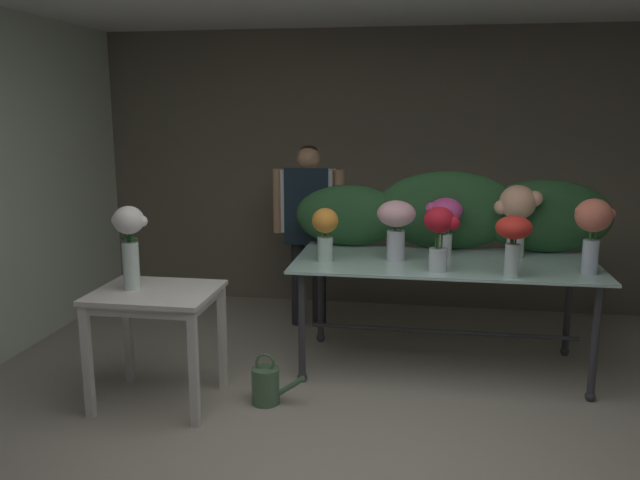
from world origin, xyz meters
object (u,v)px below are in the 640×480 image
object	(u,v)px
florist	(308,216)
vase_blush_lilies	(396,222)
watering_can	(266,385)
display_table_glass	(444,275)
side_table_white	(156,305)
vase_fuchsia_anemones	(445,217)
vase_crimson_carnations	(440,232)
vase_sunset_ranunculus	(325,231)
vase_peach_stock	(518,210)
vase_scarlet_tulips	(513,237)
vase_coral_roses	(593,225)
vase_white_roses_tall	(130,239)

from	to	relation	value
florist	vase_blush_lilies	size ratio (longest dim) A/B	3.66
watering_can	display_table_glass	bearing A→B (deg)	34.83
side_table_white	florist	world-z (taller)	florist
vase_fuchsia_anemones	watering_can	size ratio (longest dim) A/B	1.21
display_table_glass	vase_crimson_carnations	size ratio (longest dim) A/B	4.89
vase_sunset_ranunculus	watering_can	distance (m)	1.13
vase_fuchsia_anemones	vase_peach_stock	bearing A→B (deg)	4.69
display_table_glass	vase_crimson_carnations	bearing A→B (deg)	-97.93
florist	vase_sunset_ranunculus	xyz separation A→B (m)	(0.30, -0.97, 0.06)
side_table_white	watering_can	xyz separation A→B (m)	(0.69, 0.09, -0.53)
vase_sunset_ranunculus	vase_crimson_carnations	size ratio (longest dim) A/B	0.88
florist	vase_fuchsia_anemones	bearing A→B (deg)	-29.10
florist	vase_blush_lilies	xyz separation A→B (m)	(0.78, -0.86, 0.11)
vase_scarlet_tulips	vase_crimson_carnations	size ratio (longest dim) A/B	0.92
side_table_white	vase_blush_lilies	bearing A→B (deg)	29.03
vase_crimson_carnations	vase_fuchsia_anemones	bearing A→B (deg)	84.83
watering_can	vase_crimson_carnations	bearing A→B (deg)	22.40
vase_scarlet_tulips	vase_crimson_carnations	bearing A→B (deg)	171.90
side_table_white	vase_fuchsia_anemones	distance (m)	2.13
display_table_glass	watering_can	size ratio (longest dim) A/B	6.02
vase_coral_roses	vase_fuchsia_anemones	bearing A→B (deg)	156.36
vase_coral_roses	vase_peach_stock	xyz separation A→B (m)	(-0.41, 0.45, 0.01)
vase_crimson_carnations	vase_scarlet_tulips	bearing A→B (deg)	-8.10
display_table_glass	watering_can	xyz separation A→B (m)	(-1.12, -0.78, -0.58)
vase_fuchsia_anemones	vase_blush_lilies	distance (m)	0.41
vase_peach_stock	vase_blush_lilies	size ratio (longest dim) A/B	1.22
vase_peach_stock	vase_white_roses_tall	distance (m)	2.70
vase_scarlet_tulips	vase_peach_stock	distance (m)	0.63
vase_coral_roses	vase_white_roses_tall	size ratio (longest dim) A/B	0.93
vase_coral_roses	vase_crimson_carnations	world-z (taller)	vase_coral_roses
vase_blush_lilies	vase_white_roses_tall	size ratio (longest dim) A/B	0.81
side_table_white	vase_scarlet_tulips	world-z (taller)	vase_scarlet_tulips
side_table_white	vase_sunset_ranunculus	xyz separation A→B (m)	(0.97, 0.70, 0.38)
vase_coral_roses	vase_crimson_carnations	distance (m)	0.98
side_table_white	vase_blush_lilies	size ratio (longest dim) A/B	1.77
vase_crimson_carnations	vase_peach_stock	bearing A→B (deg)	44.26
florist	vase_coral_roses	world-z (taller)	florist
florist	watering_can	world-z (taller)	florist
vase_scarlet_tulips	vase_coral_roses	world-z (taller)	vase_coral_roses
vase_crimson_carnations	vase_blush_lilies	world-z (taller)	vase_crimson_carnations
vase_white_roses_tall	florist	bearing A→B (deg)	63.51
florist	vase_fuchsia_anemones	size ratio (longest dim) A/B	3.70
display_table_glass	side_table_white	distance (m)	2.01
vase_blush_lilies	vase_white_roses_tall	world-z (taller)	vase_white_roses_tall
vase_fuchsia_anemones	watering_can	world-z (taller)	vase_fuchsia_anemones
display_table_glass	vase_blush_lilies	world-z (taller)	vase_blush_lilies
side_table_white	vase_blush_lilies	world-z (taller)	vase_blush_lilies
vase_fuchsia_anemones	vase_white_roses_tall	world-z (taller)	vase_white_roses_tall
florist	vase_white_roses_tall	xyz separation A→B (m)	(-0.83, -1.67, 0.10)
display_table_glass	watering_can	bearing A→B (deg)	-145.17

